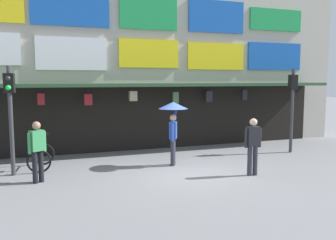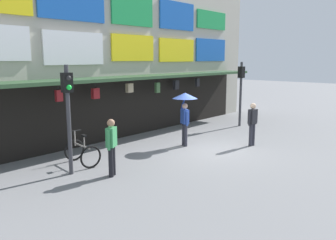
{
  "view_description": "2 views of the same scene",
  "coord_description": "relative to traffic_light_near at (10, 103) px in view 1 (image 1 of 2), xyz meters",
  "views": [
    {
      "loc": [
        -4.29,
        -9.89,
        2.8
      ],
      "look_at": [
        -0.34,
        0.86,
        1.52
      ],
      "focal_mm": 38.85,
      "sensor_mm": 36.0,
      "label": 1
    },
    {
      "loc": [
        -10.54,
        -7.2,
        3.38
      ],
      "look_at": [
        -1.64,
        0.55,
        1.28
      ],
      "focal_mm": 37.29,
      "sensor_mm": 36.0,
      "label": 2
    }
  ],
  "objects": [
    {
      "name": "ground_plane",
      "position": [
        4.96,
        -1.45,
        -2.14
      ],
      "size": [
        80.0,
        80.0,
        0.0
      ],
      "primitive_type": "plane",
      "color": "slate"
    },
    {
      "name": "shopfront",
      "position": [
        4.96,
        3.12,
        1.82
      ],
      "size": [
        18.0,
        2.6,
        8.0
      ],
      "color": "#B2AD9E",
      "rests_on": "ground"
    },
    {
      "name": "traffic_light_near",
      "position": [
        0.0,
        0.0,
        0.0
      ],
      "size": [
        0.32,
        0.34,
        3.2
      ],
      "color": "#38383D",
      "rests_on": "ground"
    },
    {
      "name": "traffic_light_far",
      "position": [
        9.89,
        0.02,
        0.0
      ],
      "size": [
        0.3,
        0.34,
        3.2
      ],
      "color": "#38383D",
      "rests_on": "ground"
    },
    {
      "name": "bicycle_parked",
      "position": [
        0.79,
        0.56,
        -1.75
      ],
      "size": [
        0.87,
        1.24,
        1.05
      ],
      "color": "black",
      "rests_on": "ground"
    },
    {
      "name": "pedestrian_with_umbrella",
      "position": [
        4.85,
        -0.43,
        -0.5
      ],
      "size": [
        0.96,
        0.96,
        2.08
      ],
      "color": "#2D2D38",
      "rests_on": "ground"
    },
    {
      "name": "pedestrian_in_black",
      "position": [
        0.68,
        -1.05,
        -1.19
      ],
      "size": [
        0.47,
        0.37,
        1.68
      ],
      "color": "black",
      "rests_on": "ground"
    },
    {
      "name": "pedestrian_in_green",
      "position": [
        6.59,
        -2.4,
        -1.19
      ],
      "size": [
        0.53,
        0.24,
        1.68
      ],
      "color": "#2D2D38",
      "rests_on": "ground"
    }
  ]
}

